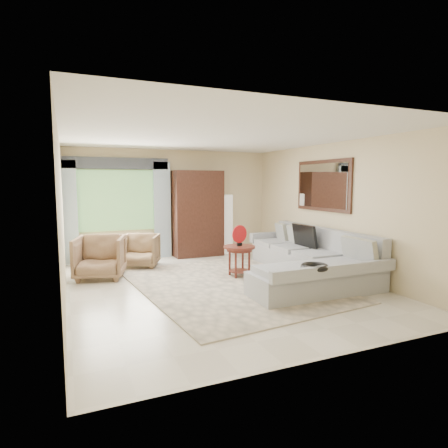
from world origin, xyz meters
name	(u,v)px	position (x,y,z in m)	size (l,w,h in m)	color
ground	(219,285)	(0.00, 0.00, 0.00)	(6.00, 6.00, 0.00)	silver
area_rug	(229,285)	(0.17, -0.06, 0.01)	(3.00, 4.00, 0.02)	beige
sectional_sofa	(309,263)	(1.78, -0.18, 0.28)	(2.30, 3.46, 0.90)	#A6A9AF
tv_screen	(305,236)	(2.05, 0.36, 0.72)	(0.06, 0.74, 0.48)	black
garden_hose	(315,267)	(1.00, -1.41, 0.55)	(0.43, 0.43, 0.09)	black
coffee_table	(239,261)	(0.59, 0.41, 0.32)	(0.61, 0.61, 0.61)	#501D15
red_disc	(239,234)	(0.59, 0.41, 0.84)	(0.34, 0.34, 0.03)	#B11115
armchair_left	(100,257)	(-1.88, 1.35, 0.41)	(0.87, 0.89, 0.81)	olive
armchair_right	(140,251)	(-1.00, 2.03, 0.35)	(0.75, 0.78, 0.71)	olive
potted_plant	(84,252)	(-2.11, 2.73, 0.29)	(0.52, 0.45, 0.58)	#999999
armoire	(198,214)	(0.55, 2.72, 1.05)	(1.20, 0.55, 2.10)	black
floor_lamp	(226,224)	(1.35, 2.78, 0.75)	(0.24, 0.24, 1.50)	silver
window	(116,200)	(-1.35, 2.97, 1.40)	(1.80, 0.04, 1.40)	#669E59
curtain_left	(68,213)	(-2.40, 2.88, 1.15)	(0.40, 0.08, 2.30)	#9EB7CC
curtain_right	(162,210)	(-0.30, 2.88, 1.15)	(0.40, 0.08, 2.30)	#9EB7CC
valance	(116,163)	(-1.35, 2.90, 2.25)	(2.40, 0.12, 0.26)	#1E232D
wall_mirror	(323,186)	(2.46, 0.35, 1.75)	(0.05, 1.70, 1.05)	black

